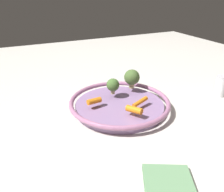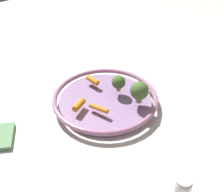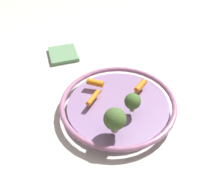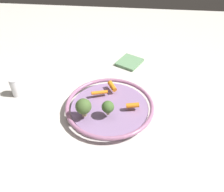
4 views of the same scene
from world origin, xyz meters
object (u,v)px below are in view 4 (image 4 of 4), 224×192
object	(u,v)px
broccoli_floret_mid	(109,107)
dish_towel	(129,62)
baby_carrot_center	(111,86)
baby_carrot_left	(133,105)
salt_shaker	(16,87)
serving_bowl	(110,107)
broccoli_floret_large	(83,107)
baby_carrot_right	(100,93)

from	to	relation	value
broccoli_floret_mid	dish_towel	size ratio (longest dim) A/B	0.48
baby_carrot_center	dish_towel	size ratio (longest dim) A/B	0.44
baby_carrot_left	dish_towel	world-z (taller)	baby_carrot_left
broccoli_floret_mid	salt_shaker	bearing A→B (deg)	164.12
baby_carrot_left	broccoli_floret_mid	bearing A→B (deg)	-152.87
serving_bowl	broccoli_floret_large	xyz separation A→B (m)	(-0.09, -0.07, 0.06)
serving_bowl	broccoli_floret_mid	bearing A→B (deg)	-87.32
serving_bowl	baby_carrot_center	world-z (taller)	baby_carrot_center
baby_carrot_right	broccoli_floret_large	distance (m)	0.14
baby_carrot_right	broccoli_floret_mid	world-z (taller)	broccoli_floret_mid
baby_carrot_right	dish_towel	world-z (taller)	baby_carrot_right
serving_bowl	broccoli_floret_mid	world-z (taller)	broccoli_floret_mid
broccoli_floret_large	broccoli_floret_mid	bearing A→B (deg)	10.46
baby_carrot_right	broccoli_floret_mid	distance (m)	0.12
baby_carrot_right	broccoli_floret_large	bearing A→B (deg)	-107.03
baby_carrot_left	dish_towel	size ratio (longest dim) A/B	0.41
serving_bowl	baby_carrot_center	distance (m)	0.10
baby_carrot_center	dish_towel	distance (m)	0.27
baby_carrot_right	broccoli_floret_mid	xyz separation A→B (m)	(0.05, -0.11, 0.03)
serving_bowl	broccoli_floret_large	world-z (taller)	broccoli_floret_large
baby_carrot_center	broccoli_floret_mid	size ratio (longest dim) A/B	0.91
baby_carrot_center	salt_shaker	distance (m)	0.40
baby_carrot_left	serving_bowl	bearing A→B (deg)	173.93
serving_bowl	broccoli_floret_mid	distance (m)	0.07
baby_carrot_right	salt_shaker	world-z (taller)	salt_shaker
baby_carrot_left	broccoli_floret_large	xyz separation A→B (m)	(-0.17, -0.06, 0.03)
broccoli_floret_mid	broccoli_floret_large	bearing A→B (deg)	-169.54
baby_carrot_center	salt_shaker	size ratio (longest dim) A/B	0.64
broccoli_floret_large	broccoli_floret_mid	distance (m)	0.09
serving_bowl	salt_shaker	xyz separation A→B (m)	(-0.40, 0.06, 0.02)
baby_carrot_right	salt_shaker	distance (m)	0.35
baby_carrot_right	broccoli_floret_large	world-z (taller)	broccoli_floret_large
salt_shaker	broccoli_floret_mid	bearing A→B (deg)	-15.88
serving_bowl	baby_carrot_right	size ratio (longest dim) A/B	5.19
baby_carrot_center	broccoli_floret_large	xyz separation A→B (m)	(-0.08, -0.17, 0.03)
baby_carrot_center	dish_towel	world-z (taller)	baby_carrot_center
broccoli_floret_mid	dish_towel	xyz separation A→B (m)	(0.06, 0.41, -0.07)
baby_carrot_center	baby_carrot_right	bearing A→B (deg)	-135.03
serving_bowl	salt_shaker	world-z (taller)	salt_shaker
dish_towel	serving_bowl	bearing A→B (deg)	-99.80
baby_carrot_center	baby_carrot_left	distance (m)	0.14
baby_carrot_left	dish_towel	xyz separation A→B (m)	(-0.03, 0.37, -0.04)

